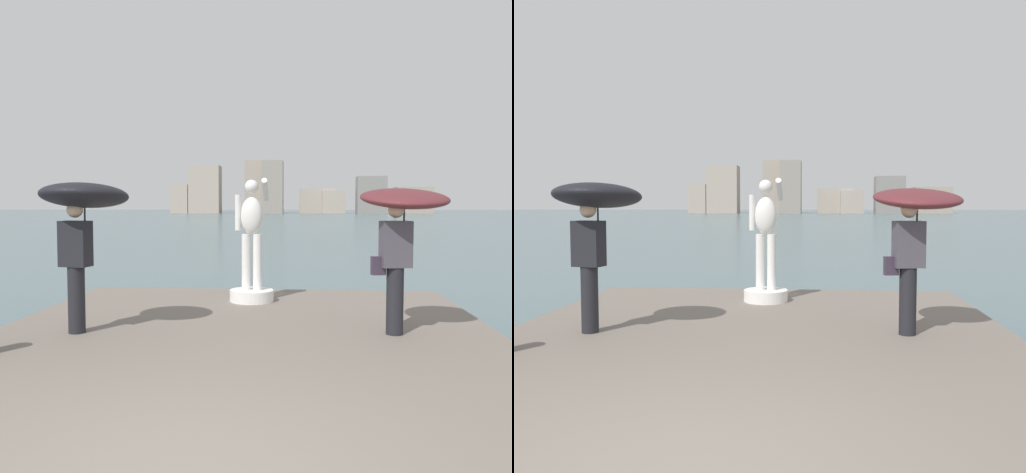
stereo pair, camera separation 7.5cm
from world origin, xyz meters
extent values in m
plane|color=#4C666B|center=(0.00, 40.00, 0.00)|extent=(400.00, 400.00, 0.00)
cube|color=#70665B|center=(0.00, 2.28, 0.20)|extent=(6.78, 10.57, 0.40)
cylinder|color=white|center=(-0.09, 6.21, 0.50)|extent=(0.77, 0.77, 0.20)
cylinder|color=white|center=(-0.19, 6.21, 1.09)|extent=(0.15, 0.15, 0.98)
cylinder|color=white|center=(0.01, 6.21, 1.09)|extent=(0.15, 0.15, 0.98)
ellipsoid|color=white|center=(-0.09, 6.21, 1.90)|extent=(0.38, 0.26, 0.65)
sphere|color=white|center=(-0.09, 6.21, 2.41)|extent=(0.24, 0.24, 0.24)
cylinder|color=white|center=(-0.33, 6.21, 1.96)|extent=(0.10, 0.10, 0.62)
cylinder|color=white|center=(0.13, 6.48, 2.36)|extent=(0.10, 0.59, 0.40)
cylinder|color=black|center=(-2.19, 3.71, 0.84)|extent=(0.22, 0.22, 0.88)
cube|color=black|center=(-2.19, 3.71, 1.58)|extent=(0.42, 0.30, 0.60)
sphere|color=beige|center=(-2.19, 3.71, 2.02)|extent=(0.21, 0.21, 0.21)
cylinder|color=#262626|center=(-2.07, 3.73, 1.88)|extent=(0.02, 0.02, 0.50)
ellipsoid|color=black|center=(-2.07, 3.73, 2.21)|extent=(1.32, 1.34, 0.41)
cylinder|color=black|center=(1.98, 3.95, 0.84)|extent=(0.22, 0.22, 0.88)
cube|color=#47424C|center=(1.98, 3.95, 1.58)|extent=(0.41, 0.30, 0.60)
sphere|color=beige|center=(1.98, 3.95, 2.02)|extent=(0.21, 0.21, 0.21)
cylinder|color=#262626|center=(2.09, 4.01, 1.87)|extent=(0.02, 0.02, 0.49)
ellipsoid|color=#5B2328|center=(2.09, 4.01, 2.17)|extent=(1.31, 1.33, 0.39)
cube|color=#332838|center=(1.76, 3.94, 1.30)|extent=(0.19, 0.13, 0.24)
cube|color=#A89989|center=(-30.20, 136.44, 3.77)|extent=(4.57, 6.64, 7.54)
cube|color=#A89989|center=(-23.67, 135.70, 6.17)|extent=(7.97, 5.91, 12.33)
cube|color=gray|center=(-10.77, 138.95, 6.87)|extent=(4.99, 7.96, 13.74)
cube|color=gray|center=(-5.89, 133.95, 6.65)|extent=(5.32, 7.58, 13.30)
cube|color=#A89989|center=(5.50, 138.93, 3.18)|extent=(9.12, 5.82, 6.35)
cube|color=#A89989|center=(9.62, 135.73, 2.92)|extent=(5.78, 6.86, 5.84)
cube|color=gray|center=(18.72, 131.95, 4.61)|extent=(7.15, 5.70, 9.21)
cube|color=gray|center=(29.92, 137.04, 3.32)|extent=(9.12, 7.64, 6.65)
camera|label=1|loc=(0.72, -3.05, 2.08)|focal=37.49mm
camera|label=2|loc=(0.80, -3.05, 2.08)|focal=37.49mm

